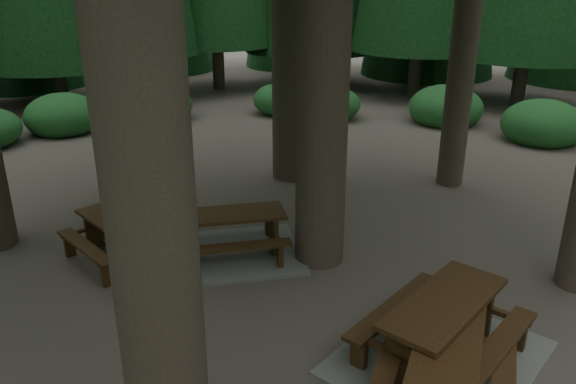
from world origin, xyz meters
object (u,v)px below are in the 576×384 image
picnic_table_a (441,339)px  picnic_table_e (446,363)px  picnic_table_c (231,241)px  picnic_table_b (117,233)px

picnic_table_a → picnic_table_e: bearing=-151.1°
picnic_table_c → picnic_table_e: (0.76, -4.53, 0.25)m
picnic_table_b → picnic_table_e: bearing=-170.0°
picnic_table_b → picnic_table_c: (1.77, -0.79, -0.22)m
picnic_table_a → picnic_table_e: picnic_table_a is taller
picnic_table_a → picnic_table_e: size_ratio=1.35×
picnic_table_b → picnic_table_c: picnic_table_c is taller
picnic_table_a → picnic_table_c: (-1.25, 3.94, -0.04)m
picnic_table_b → picnic_table_a: bearing=-162.9°
picnic_table_b → picnic_table_e: 5.90m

